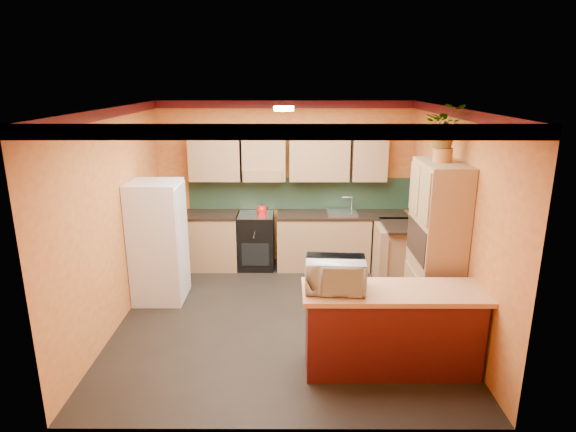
# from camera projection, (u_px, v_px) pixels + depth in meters

# --- Properties ---
(room_shell) EXTENTS (4.24, 4.24, 2.72)m
(room_shell) POSITION_uv_depth(u_px,v_px,m) (285.00, 157.00, 6.03)
(room_shell) COLOR black
(room_shell) RESTS_ON ground
(base_cabinets_back) EXTENTS (3.65, 0.60, 0.88)m
(base_cabinets_back) POSITION_uv_depth(u_px,v_px,m) (294.00, 241.00, 7.94)
(base_cabinets_back) COLOR #A88358
(base_cabinets_back) RESTS_ON ground
(countertop_back) EXTENTS (3.65, 0.62, 0.04)m
(countertop_back) POSITION_uv_depth(u_px,v_px,m) (294.00, 215.00, 7.82)
(countertop_back) COLOR black
(countertop_back) RESTS_ON base_cabinets_back
(stove) EXTENTS (0.58, 0.58, 0.91)m
(stove) POSITION_uv_depth(u_px,v_px,m) (256.00, 241.00, 7.94)
(stove) COLOR black
(stove) RESTS_ON ground
(kettle) EXTENTS (0.20, 0.20, 0.18)m
(kettle) POSITION_uv_depth(u_px,v_px,m) (262.00, 210.00, 7.74)
(kettle) COLOR red
(kettle) RESTS_ON stove
(sink) EXTENTS (0.48, 0.40, 0.03)m
(sink) POSITION_uv_depth(u_px,v_px,m) (342.00, 213.00, 7.80)
(sink) COLOR silver
(sink) RESTS_ON countertop_back
(base_cabinets_right) EXTENTS (0.60, 0.80, 0.88)m
(base_cabinets_right) POSITION_uv_depth(u_px,v_px,m) (402.00, 255.00, 7.35)
(base_cabinets_right) COLOR #A88358
(base_cabinets_right) RESTS_ON ground
(countertop_right) EXTENTS (0.62, 0.80, 0.04)m
(countertop_right) POSITION_uv_depth(u_px,v_px,m) (404.00, 226.00, 7.23)
(countertop_right) COLOR black
(countertop_right) RESTS_ON base_cabinets_right
(fridge) EXTENTS (0.68, 0.66, 1.70)m
(fridge) POSITION_uv_depth(u_px,v_px,m) (158.00, 242.00, 6.67)
(fridge) COLOR silver
(fridge) RESTS_ON ground
(pantry) EXTENTS (0.48, 0.90, 2.10)m
(pantry) POSITION_uv_depth(u_px,v_px,m) (436.00, 248.00, 5.83)
(pantry) COLOR #A88358
(pantry) RESTS_ON ground
(fern_pot) EXTENTS (0.22, 0.22, 0.16)m
(fern_pot) POSITION_uv_depth(u_px,v_px,m) (443.00, 155.00, 5.56)
(fern_pot) COLOR #A55F28
(fern_pot) RESTS_ON pantry
(fern) EXTENTS (0.52, 0.47, 0.50)m
(fern) POSITION_uv_depth(u_px,v_px,m) (445.00, 126.00, 5.47)
(fern) COLOR #A88358
(fern) RESTS_ON fern_pot
(breakfast_bar) EXTENTS (1.80, 0.55, 0.88)m
(breakfast_bar) POSITION_uv_depth(u_px,v_px,m) (391.00, 332.00, 5.10)
(breakfast_bar) COLOR #531413
(breakfast_bar) RESTS_ON ground
(bar_top) EXTENTS (1.90, 0.65, 0.05)m
(bar_top) POSITION_uv_depth(u_px,v_px,m) (394.00, 292.00, 4.97)
(bar_top) COLOR tan
(bar_top) RESTS_ON breakfast_bar
(microwave) EXTENTS (0.63, 0.45, 0.34)m
(microwave) POSITION_uv_depth(u_px,v_px,m) (335.00, 275.00, 4.92)
(microwave) COLOR silver
(microwave) RESTS_ON bar_top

